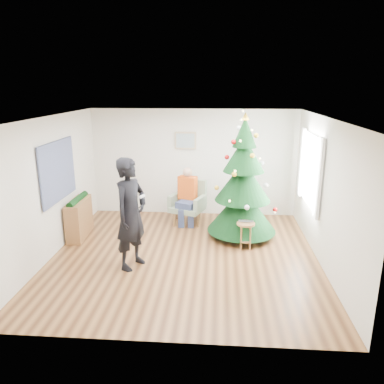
# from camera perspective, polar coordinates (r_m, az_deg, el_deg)

# --- Properties ---
(floor) EXTENTS (5.00, 5.00, 0.00)m
(floor) POSITION_cam_1_polar(r_m,az_deg,el_deg) (7.24, -1.16, -9.70)
(floor) COLOR brown
(floor) RESTS_ON ground
(ceiling) EXTENTS (5.00, 5.00, 0.00)m
(ceiling) POSITION_cam_1_polar(r_m,az_deg,el_deg) (6.55, -1.29, 11.26)
(ceiling) COLOR white
(ceiling) RESTS_ON wall_back
(wall_back) EXTENTS (5.00, 0.00, 5.00)m
(wall_back) POSITION_cam_1_polar(r_m,az_deg,el_deg) (9.20, 0.26, 4.47)
(wall_back) COLOR silver
(wall_back) RESTS_ON floor
(wall_front) EXTENTS (5.00, 0.00, 5.00)m
(wall_front) POSITION_cam_1_polar(r_m,az_deg,el_deg) (4.45, -4.32, -8.54)
(wall_front) COLOR silver
(wall_front) RESTS_ON floor
(wall_left) EXTENTS (0.00, 5.00, 5.00)m
(wall_left) POSITION_cam_1_polar(r_m,az_deg,el_deg) (7.44, -20.75, 0.62)
(wall_left) COLOR silver
(wall_left) RESTS_ON floor
(wall_right) EXTENTS (0.00, 5.00, 5.00)m
(wall_right) POSITION_cam_1_polar(r_m,az_deg,el_deg) (7.01, 19.58, -0.19)
(wall_right) COLOR silver
(wall_right) RESTS_ON floor
(window_panel) EXTENTS (0.04, 1.30, 1.40)m
(window_panel) POSITION_cam_1_polar(r_m,az_deg,el_deg) (7.89, 17.68, 3.24)
(window_panel) COLOR white
(window_panel) RESTS_ON wall_right
(curtains) EXTENTS (0.05, 1.75, 1.50)m
(curtains) POSITION_cam_1_polar(r_m,az_deg,el_deg) (7.88, 17.47, 3.25)
(curtains) COLOR white
(curtains) RESTS_ON wall_right
(christmas_tree) EXTENTS (1.46, 1.46, 2.63)m
(christmas_tree) POSITION_cam_1_polar(r_m,az_deg,el_deg) (7.83, 7.77, 1.39)
(christmas_tree) COLOR #3F2816
(christmas_tree) RESTS_ON floor
(stool) EXTENTS (0.36, 0.36, 0.54)m
(stool) POSITION_cam_1_polar(r_m,az_deg,el_deg) (7.54, 8.14, -6.52)
(stool) COLOR brown
(stool) RESTS_ON floor
(laptop) EXTENTS (0.31, 0.21, 0.02)m
(laptop) POSITION_cam_1_polar(r_m,az_deg,el_deg) (7.44, 8.23, -4.57)
(laptop) COLOR silver
(laptop) RESTS_ON stool
(armchair) EXTENTS (0.91, 0.89, 1.00)m
(armchair) POSITION_cam_1_polar(r_m,az_deg,el_deg) (8.81, -0.56, -2.33)
(armchair) COLOR gray
(armchair) RESTS_ON floor
(seated_person) EXTENTS (0.52, 0.67, 1.31)m
(seated_person) POSITION_cam_1_polar(r_m,az_deg,el_deg) (8.67, -0.75, -0.53)
(seated_person) COLOR navy
(seated_person) RESTS_ON armchair
(standing_man) EXTENTS (0.73, 0.85, 1.98)m
(standing_man) POSITION_cam_1_polar(r_m,az_deg,el_deg) (6.58, -9.28, -3.31)
(standing_man) COLOR black
(standing_man) RESTS_ON floor
(game_controller) EXTENTS (0.09, 0.13, 0.04)m
(game_controller) POSITION_cam_1_polar(r_m,az_deg,el_deg) (6.40, -7.63, -0.66)
(game_controller) COLOR white
(game_controller) RESTS_ON standing_man
(console) EXTENTS (0.36, 1.02, 0.80)m
(console) POSITION_cam_1_polar(r_m,az_deg,el_deg) (8.35, -16.81, -3.88)
(console) COLOR brown
(console) RESTS_ON floor
(garland) EXTENTS (0.14, 0.90, 0.14)m
(garland) POSITION_cam_1_polar(r_m,az_deg,el_deg) (8.22, -17.04, -1.13)
(garland) COLOR black
(garland) RESTS_ON console
(tapestry) EXTENTS (0.03, 1.50, 1.15)m
(tapestry) POSITION_cam_1_polar(r_m,az_deg,el_deg) (7.63, -19.74, 3.02)
(tapestry) COLOR black
(tapestry) RESTS_ON wall_left
(framed_picture) EXTENTS (0.52, 0.05, 0.42)m
(framed_picture) POSITION_cam_1_polar(r_m,az_deg,el_deg) (9.09, -1.02, 7.84)
(framed_picture) COLOR tan
(framed_picture) RESTS_ON wall_back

